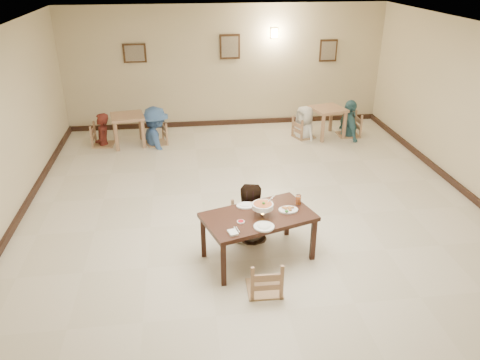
{
  "coord_description": "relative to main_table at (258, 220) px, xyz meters",
  "views": [
    {
      "loc": [
        -1.17,
        -6.69,
        4.01
      ],
      "look_at": [
        -0.36,
        -0.43,
        0.98
      ],
      "focal_mm": 35.0,
      "sensor_mm": 36.0,
      "label": 1
    }
  ],
  "objects": [
    {
      "name": "main_diner",
      "position": [
        -0.06,
        0.62,
        0.26
      ],
      "size": [
        0.95,
        0.78,
        1.79
      ],
      "primitive_type": "imported",
      "rotation": [
        0.0,
        0.0,
        3.27
      ],
      "color": "gray",
      "rests_on": "floor"
    },
    {
      "name": "wall_sconce",
      "position": [
        1.37,
        6.02,
        1.67
      ],
      "size": [
        0.16,
        0.05,
        0.22
      ],
      "primitive_type": "cube",
      "color": "#FFD88C",
      "rests_on": "wall_back"
    },
    {
      "name": "bg_table_right",
      "position": [
        2.5,
        4.83,
        -0.05
      ],
      "size": [
        0.88,
        0.88,
        0.72
      ],
      "rotation": [
        0.0,
        0.0,
        0.26
      ],
      "color": "#A97D5C",
      "rests_on": "floor"
    },
    {
      "name": "main_table",
      "position": [
        0.0,
        0.0,
        0.0
      ],
      "size": [
        1.71,
        1.28,
        0.71
      ],
      "rotation": [
        0.0,
        0.0,
        0.31
      ],
      "color": "#351A11",
      "rests_on": "floor"
    },
    {
      "name": "bg_diner_d",
      "position": [
        3.06,
        4.83,
        0.26
      ],
      "size": [
        0.45,
        1.05,
        1.78
      ],
      "primitive_type": "imported",
      "rotation": [
        0.0,
        0.0,
        1.59
      ],
      "color": "teal",
      "rests_on": "floor"
    },
    {
      "name": "bg_table_left",
      "position": [
        -2.23,
        4.87,
        -0.05
      ],
      "size": [
        0.84,
        0.84,
        0.72
      ],
      "rotation": [
        0.0,
        0.0,
        0.18
      ],
      "color": "#A97D5C",
      "rests_on": "floor"
    },
    {
      "name": "baseboard_left",
      "position": [
        -3.8,
        1.06,
        -0.57
      ],
      "size": [
        0.06,
        10.0,
        0.12
      ],
      "primitive_type": "cube",
      "color": "black",
      "rests_on": "floor"
    },
    {
      "name": "ceiling",
      "position": [
        0.17,
        1.06,
        2.37
      ],
      "size": [
        10.0,
        10.0,
        0.0
      ],
      "primitive_type": "plane",
      "color": "white",
      "rests_on": "wall_back"
    },
    {
      "name": "bg_chair_lr",
      "position": [
        -1.61,
        4.87,
        -0.15
      ],
      "size": [
        0.46,
        0.46,
        0.98
      ],
      "rotation": [
        0.0,
        0.0,
        -1.3
      ],
      "color": "tan",
      "rests_on": "floor"
    },
    {
      "name": "bg_chair_rl",
      "position": [
        1.94,
        4.85,
        -0.16
      ],
      "size": [
        0.45,
        0.45,
        0.96
      ],
      "rotation": [
        0.0,
        0.0,
        1.95
      ],
      "color": "tan",
      "rests_on": "floor"
    },
    {
      "name": "bg_diner_c",
      "position": [
        1.94,
        4.85,
        0.14
      ],
      "size": [
        0.77,
        0.9,
        1.56
      ],
      "primitive_type": "imported",
      "rotation": [
        0.0,
        0.0,
        5.14
      ],
      "color": "silver",
      "rests_on": "floor"
    },
    {
      "name": "wall_back",
      "position": [
        0.17,
        6.06,
        0.87
      ],
      "size": [
        10.0,
        0.0,
        10.0
      ],
      "primitive_type": "plane",
      "rotation": [
        1.57,
        0.0,
        0.0
      ],
      "color": "beige",
      "rests_on": "floor"
    },
    {
      "name": "picture_b",
      "position": [
        0.27,
        6.01,
        1.37
      ],
      "size": [
        0.5,
        0.04,
        0.6
      ],
      "color": "#352012",
      "rests_on": "wall_back"
    },
    {
      "name": "drink_glass",
      "position": [
        0.63,
        0.24,
        0.15
      ],
      "size": [
        0.08,
        0.08,
        0.15
      ],
      "color": "white",
      "rests_on": "main_table"
    },
    {
      "name": "bg_chair_rr",
      "position": [
        3.06,
        4.83,
        -0.1
      ],
      "size": [
        0.5,
        0.5,
        1.07
      ],
      "rotation": [
        0.0,
        0.0,
        -1.59
      ],
      "color": "tan",
      "rests_on": "floor"
    },
    {
      "name": "napkin_cutlery",
      "position": [
        -0.41,
        -0.43,
        0.09
      ],
      "size": [
        0.17,
        0.24,
        0.03
      ],
      "color": "white",
      "rests_on": "main_table"
    },
    {
      "name": "rice_plate_near",
      "position": [
        0.02,
        -0.33,
        0.09
      ],
      "size": [
        0.28,
        0.28,
        0.06
      ],
      "color": "white",
      "rests_on": "main_table"
    },
    {
      "name": "picture_a",
      "position": [
        -2.03,
        6.01,
        1.27
      ],
      "size": [
        0.55,
        0.04,
        0.45
      ],
      "color": "#352012",
      "rests_on": "wall_back"
    },
    {
      "name": "floor",
      "position": [
        0.17,
        1.06,
        -0.63
      ],
      "size": [
        10.0,
        10.0,
        0.0
      ],
      "primitive_type": "plane",
      "color": "beige",
      "rests_on": "ground"
    },
    {
      "name": "bg_chair_ll",
      "position": [
        -2.84,
        4.94,
        -0.14
      ],
      "size": [
        0.46,
        0.46,
        0.99
      ],
      "rotation": [
        0.0,
        0.0,
        1.52
      ],
      "color": "tan",
      "rests_on": "floor"
    },
    {
      "name": "baseboard_back",
      "position": [
        0.17,
        6.03,
        -0.57
      ],
      "size": [
        8.0,
        0.06,
        0.12
      ],
      "primitive_type": "cube",
      "color": "black",
      "rests_on": "floor"
    },
    {
      "name": "baseboard_right",
      "position": [
        4.14,
        1.06,
        -0.57
      ],
      "size": [
        0.06,
        10.0,
        0.12
      ],
      "primitive_type": "cube",
      "color": "black",
      "rests_on": "floor"
    },
    {
      "name": "bg_diner_b",
      "position": [
        -1.61,
        4.87,
        0.25
      ],
      "size": [
        1.05,
        1.31,
        1.77
      ],
      "primitive_type": "imported",
      "rotation": [
        0.0,
        0.0,
        1.96
      ],
      "color": "#3B65A6",
      "rests_on": "floor"
    },
    {
      "name": "curry_warmer",
      "position": [
        0.05,
        -0.03,
        0.24
      ],
      "size": [
        0.33,
        0.3,
        0.27
      ],
      "color": "silver",
      "rests_on": "main_table"
    },
    {
      "name": "fried_plate",
      "position": [
        0.44,
        0.07,
        0.1
      ],
      "size": [
        0.28,
        0.28,
        0.06
      ],
      "color": "white",
      "rests_on": "main_table"
    },
    {
      "name": "rice_plate_far",
      "position": [
        -0.14,
        0.28,
        0.09
      ],
      "size": [
        0.27,
        0.27,
        0.06
      ],
      "color": "white",
      "rests_on": "main_table"
    },
    {
      "name": "chili_dish",
      "position": [
        -0.27,
        -0.16,
        0.09
      ],
      "size": [
        0.11,
        0.11,
        0.02
      ],
      "color": "white",
      "rests_on": "main_table"
    },
    {
      "name": "picture_c",
      "position": [
        2.77,
        6.01,
        1.22
      ],
      "size": [
        0.45,
        0.04,
        0.55
      ],
      "color": "#352012",
      "rests_on": "wall_back"
    },
    {
      "name": "bg_diner_a",
      "position": [
        -2.84,
        4.94,
        0.13
      ],
      "size": [
        0.38,
        0.57,
        1.53
      ],
      "primitive_type": "imported",
      "rotation": [
        0.0,
        0.0,
        4.73
      ],
      "color": "#531C16",
      "rests_on": "floor"
    },
    {
      "name": "chair_near",
      "position": [
        -0.03,
        -0.74,
        -0.15
      ],
      "size": [
        0.46,
        0.46,
        0.97
      ],
      "rotation": [
        0.0,
        0.0,
        3.11
      ],
      "color": "tan",
      "rests_on": "floor"
    },
    {
      "name": "chair_far",
      "position": [
        -0.05,
        0.71,
        -0.16
      ],
      "size": [
        0.45,
        0.45,
        0.95
      ],
      "rotation": [
        0.0,
        0.0,
        0.16
      ],
      "color": "tan",
      "rests_on": "floor"
    }
  ]
}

